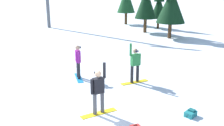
% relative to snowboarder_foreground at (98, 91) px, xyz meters
% --- Properties ---
extents(ground_plane, '(800.00, 800.00, 0.00)m').
position_rel_snowboarder_foreground_xyz_m(ground_plane, '(-0.25, -0.66, -0.94)').
color(ground_plane, white).
extents(snowboarder_foreground, '(1.12, 1.32, 2.00)m').
position_rel_snowboarder_foreground_xyz_m(snowboarder_foreground, '(0.00, 0.00, 0.00)').
color(snowboarder_foreground, yellow).
rests_on(snowboarder_foreground, ground_plane).
extents(snowboarder_midground, '(1.10, 1.34, 1.75)m').
position_rel_snowboarder_foreground_xyz_m(snowboarder_midground, '(-2.59, 3.15, -0.01)').
color(snowboarder_midground, '#1E8CD8').
rests_on(snowboarder_midground, ground_plane).
extents(snowboarder_background, '(1.20, 1.27, 2.01)m').
position_rel_snowboarder_foreground_xyz_m(snowboarder_background, '(0.29, 3.64, 0.01)').
color(snowboarder_background, yellow).
rests_on(snowboarder_background, ground_plane).
extents(backpack_teal, '(0.46, 0.55, 0.26)m').
position_rel_snowboarder_foreground_xyz_m(backpack_teal, '(3.27, 1.09, -0.83)').
color(backpack_teal, '#1E7A7F').
rests_on(backpack_teal, ground_plane).
extents(pine_tree_tall, '(1.71, 1.71, 4.95)m').
position_rel_snowboarder_foreground_xyz_m(pine_tree_tall, '(-2.15, 19.82, 1.75)').
color(pine_tree_tall, '#472D19').
rests_on(pine_tree_tall, ground_plane).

